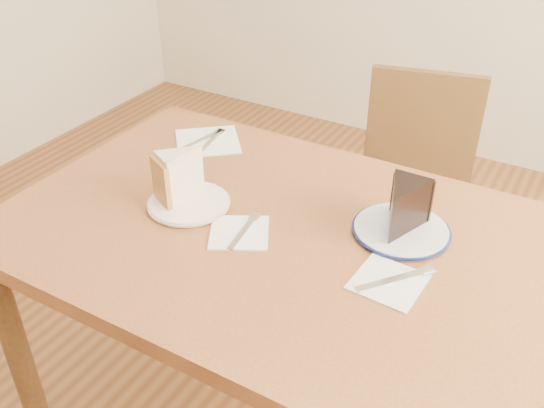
{
  "coord_description": "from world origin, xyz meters",
  "views": [
    {
      "loc": [
        0.53,
        -0.93,
        1.51
      ],
      "look_at": [
        -0.02,
        0.01,
        0.8
      ],
      "focal_mm": 40.0,
      "sensor_mm": 36.0,
      "label": 1
    }
  ],
  "objects": [
    {
      "name": "plate_cream",
      "position": [
        -0.22,
        -0.02,
        0.76
      ],
      "size": [
        0.18,
        0.18,
        0.01
      ],
      "primitive_type": "cylinder",
      "color": "white",
      "rests_on": "table"
    },
    {
      "name": "chocolate_cake",
      "position": [
        0.24,
        0.11,
        0.81
      ],
      "size": [
        0.09,
        0.12,
        0.09
      ],
      "primitive_type": null,
      "rotation": [
        0.0,
        0.0,
        3.13
      ],
      "color": "black",
      "rests_on": "plate_navy"
    },
    {
      "name": "napkin_navy",
      "position": [
        0.28,
        -0.05,
        0.75
      ],
      "size": [
        0.13,
        0.13,
        0.0
      ],
      "primitive_type": "cube",
      "rotation": [
        0.0,
        0.0,
        -0.06
      ],
      "color": "white",
      "rests_on": "table"
    },
    {
      "name": "knife_navy",
      "position": [
        0.29,
        -0.04,
        0.76
      ],
      "size": [
        0.12,
        0.14,
        0.0
      ],
      "primitive_type": "cube",
      "rotation": [
        0.0,
        0.0,
        -0.67
      ],
      "color": "silver",
      "rests_on": "napkin_navy"
    },
    {
      "name": "plate_navy",
      "position": [
        0.24,
        0.12,
        0.76
      ],
      "size": [
        0.2,
        0.2,
        0.01
      ],
      "primitive_type": "cylinder",
      "color": "silver",
      "rests_on": "table"
    },
    {
      "name": "carrot_cake",
      "position": [
        -0.24,
        -0.01,
        0.81
      ],
      "size": [
        0.11,
        0.12,
        0.1
      ],
      "primitive_type": null,
      "rotation": [
        0.0,
        0.0,
        -0.46
      ],
      "color": "beige",
      "rests_on": "plate_cream"
    },
    {
      "name": "table",
      "position": [
        0.0,
        0.0,
        0.65
      ],
      "size": [
        1.2,
        0.8,
        0.75
      ],
      "color": "#532D16",
      "rests_on": "ground"
    },
    {
      "name": "fork_cream",
      "position": [
        -0.05,
        -0.05,
        0.76
      ],
      "size": [
        0.03,
        0.14,
        0.0
      ],
      "primitive_type": "cube",
      "rotation": [
        0.0,
        0.0,
        0.14
      ],
      "color": "silver",
      "rests_on": "napkin_cream"
    },
    {
      "name": "knife_spare",
      "position": [
        -0.38,
        0.25,
        0.76
      ],
      "size": [
        0.04,
        0.16,
        0.0
      ],
      "primitive_type": "cube",
      "rotation": [
        0.0,
        0.0,
        -0.17
      ],
      "color": "silver",
      "rests_on": "napkin_spare"
    },
    {
      "name": "napkin_spare",
      "position": [
        -0.36,
        0.26,
        0.75
      ],
      "size": [
        0.24,
        0.24,
        0.0
      ],
      "primitive_type": "cube",
      "rotation": [
        0.0,
        0.0,
        0.7
      ],
      "color": "white",
      "rests_on": "table"
    },
    {
      "name": "chair_far",
      "position": [
        0.09,
        0.71,
        0.47
      ],
      "size": [
        0.5,
        0.5,
        0.84
      ],
      "rotation": [
        0.0,
        0.0,
        3.37
      ],
      "color": "#362210",
      "rests_on": "ground"
    },
    {
      "name": "fork_spare",
      "position": [
        -0.35,
        0.26,
        0.76
      ],
      "size": [
        0.04,
        0.14,
        0.0
      ],
      "primitive_type": "cube",
      "rotation": [
        0.0,
        0.0,
        0.18
      ],
      "color": "silver",
      "rests_on": "napkin_spare"
    },
    {
      "name": "napkin_cream",
      "position": [
        -0.06,
        -0.06,
        0.75
      ],
      "size": [
        0.17,
        0.17,
        0.0
      ],
      "primitive_type": "cube",
      "rotation": [
        0.0,
        0.0,
        0.51
      ],
      "color": "white",
      "rests_on": "table"
    }
  ]
}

